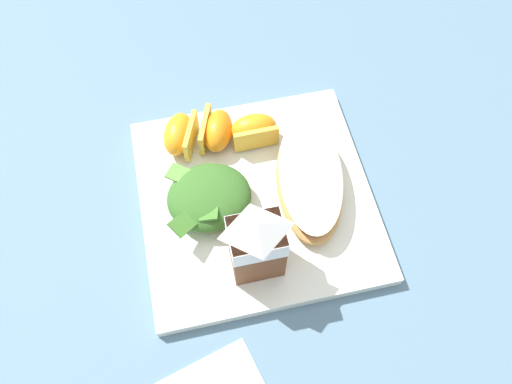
{
  "coord_description": "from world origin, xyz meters",
  "views": [
    {
      "loc": [
        0.06,
        0.27,
        0.55
      ],
      "look_at": [
        0.0,
        0.0,
        0.03
      ],
      "focal_mm": 34.82,
      "sensor_mm": 36.0,
      "label": 1
    }
  ],
  "objects_px": {
    "white_plate": "(256,199)",
    "milk_carton": "(256,243)",
    "orange_wedge_rear": "(180,134)",
    "orange_wedge_middle": "(216,131)",
    "green_salad_pile": "(209,199)",
    "orange_wedge_front": "(254,130)",
    "cheesy_pizza_bread": "(309,176)"
  },
  "relations": [
    {
      "from": "cheesy_pizza_bread",
      "to": "milk_carton",
      "type": "relative_size",
      "value": 1.65
    },
    {
      "from": "orange_wedge_middle",
      "to": "orange_wedge_rear",
      "type": "bearing_deg",
      "value": -5.08
    },
    {
      "from": "milk_carton",
      "to": "orange_wedge_front",
      "type": "bearing_deg",
      "value": -101.25
    },
    {
      "from": "green_salad_pile",
      "to": "orange_wedge_middle",
      "type": "relative_size",
      "value": 1.48
    },
    {
      "from": "cheesy_pizza_bread",
      "to": "milk_carton",
      "type": "height_order",
      "value": "milk_carton"
    },
    {
      "from": "cheesy_pizza_bread",
      "to": "orange_wedge_middle",
      "type": "xyz_separation_m",
      "value": [
        0.1,
        -0.09,
        0.0
      ]
    },
    {
      "from": "white_plate",
      "to": "orange_wedge_middle",
      "type": "xyz_separation_m",
      "value": [
        0.03,
        -0.09,
        0.03
      ]
    },
    {
      "from": "green_salad_pile",
      "to": "orange_wedge_front",
      "type": "xyz_separation_m",
      "value": [
        -0.07,
        -0.09,
        -0.0
      ]
    },
    {
      "from": "orange_wedge_front",
      "to": "orange_wedge_rear",
      "type": "xyz_separation_m",
      "value": [
        0.09,
        -0.01,
        0.0
      ]
    },
    {
      "from": "cheesy_pizza_bread",
      "to": "green_salad_pile",
      "type": "height_order",
      "value": "green_salad_pile"
    },
    {
      "from": "orange_wedge_rear",
      "to": "orange_wedge_middle",
      "type": "bearing_deg",
      "value": 174.92
    },
    {
      "from": "milk_carton",
      "to": "orange_wedge_front",
      "type": "relative_size",
      "value": 1.81
    },
    {
      "from": "cheesy_pizza_bread",
      "to": "milk_carton",
      "type": "xyz_separation_m",
      "value": [
        0.08,
        0.09,
        0.04
      ]
    },
    {
      "from": "orange_wedge_middle",
      "to": "green_salad_pile",
      "type": "bearing_deg",
      "value": 74.91
    },
    {
      "from": "green_salad_pile",
      "to": "orange_wedge_rear",
      "type": "relative_size",
      "value": 1.48
    },
    {
      "from": "cheesy_pizza_bread",
      "to": "green_salad_pile",
      "type": "bearing_deg",
      "value": 2.52
    },
    {
      "from": "milk_carton",
      "to": "cheesy_pizza_bread",
      "type": "bearing_deg",
      "value": -134.03
    },
    {
      "from": "orange_wedge_front",
      "to": "cheesy_pizza_bread",
      "type": "bearing_deg",
      "value": 122.5
    },
    {
      "from": "milk_carton",
      "to": "orange_wedge_front",
      "type": "xyz_separation_m",
      "value": [
        -0.03,
        -0.17,
        -0.04
      ]
    },
    {
      "from": "white_plate",
      "to": "milk_carton",
      "type": "relative_size",
      "value": 2.55
    },
    {
      "from": "milk_carton",
      "to": "orange_wedge_middle",
      "type": "height_order",
      "value": "milk_carton"
    },
    {
      "from": "white_plate",
      "to": "orange_wedge_rear",
      "type": "xyz_separation_m",
      "value": [
        0.08,
        -0.1,
        0.03
      ]
    },
    {
      "from": "cheesy_pizza_bread",
      "to": "milk_carton",
      "type": "distance_m",
      "value": 0.13
    },
    {
      "from": "cheesy_pizza_bread",
      "to": "green_salad_pile",
      "type": "relative_size",
      "value": 1.78
    },
    {
      "from": "green_salad_pile",
      "to": "orange_wedge_front",
      "type": "distance_m",
      "value": 0.11
    },
    {
      "from": "white_plate",
      "to": "orange_wedge_middle",
      "type": "distance_m",
      "value": 0.1
    },
    {
      "from": "orange_wedge_front",
      "to": "orange_wedge_rear",
      "type": "distance_m",
      "value": 0.09
    },
    {
      "from": "green_salad_pile",
      "to": "orange_wedge_middle",
      "type": "height_order",
      "value": "green_salad_pile"
    },
    {
      "from": "green_salad_pile",
      "to": "milk_carton",
      "type": "bearing_deg",
      "value": 115.4
    },
    {
      "from": "green_salad_pile",
      "to": "orange_wedge_front",
      "type": "bearing_deg",
      "value": -130.13
    },
    {
      "from": "white_plate",
      "to": "orange_wedge_middle",
      "type": "bearing_deg",
      "value": -71.23
    },
    {
      "from": "white_plate",
      "to": "orange_wedge_rear",
      "type": "relative_size",
      "value": 4.06
    }
  ]
}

